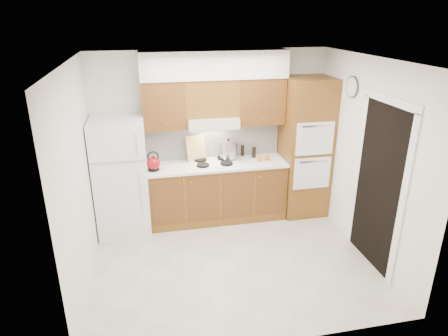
% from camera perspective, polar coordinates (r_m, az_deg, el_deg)
% --- Properties ---
extents(floor, '(3.60, 3.60, 0.00)m').
position_cam_1_polar(floor, '(5.49, 1.16, -12.94)').
color(floor, beige).
rests_on(floor, ground).
extents(ceiling, '(3.60, 3.60, 0.00)m').
position_cam_1_polar(ceiling, '(4.56, 1.41, 15.13)').
color(ceiling, white).
rests_on(ceiling, wall_back).
extents(wall_back, '(3.60, 0.02, 2.60)m').
position_cam_1_polar(wall_back, '(6.27, -1.81, 4.71)').
color(wall_back, white).
rests_on(wall_back, floor).
extents(wall_left, '(0.02, 3.00, 2.60)m').
position_cam_1_polar(wall_left, '(4.83, -20.03, -1.82)').
color(wall_left, white).
rests_on(wall_left, floor).
extents(wall_right, '(0.02, 3.00, 2.60)m').
position_cam_1_polar(wall_right, '(5.55, 19.71, 1.18)').
color(wall_right, white).
rests_on(wall_right, floor).
extents(fridge, '(0.75, 0.72, 1.72)m').
position_cam_1_polar(fridge, '(6.00, -14.47, -1.21)').
color(fridge, white).
rests_on(fridge, floor).
extents(base_cabinets, '(2.11, 0.60, 0.90)m').
position_cam_1_polar(base_cabinets, '(6.30, -1.02, -3.47)').
color(base_cabinets, brown).
rests_on(base_cabinets, floor).
extents(countertop, '(2.13, 0.62, 0.04)m').
position_cam_1_polar(countertop, '(6.11, -1.03, 0.49)').
color(countertop, white).
rests_on(countertop, base_cabinets).
extents(backsplash, '(2.11, 0.03, 0.56)m').
position_cam_1_polar(backsplash, '(6.28, -1.55, 3.99)').
color(backsplash, white).
rests_on(backsplash, countertop).
extents(oven_cabinet, '(0.70, 0.65, 2.20)m').
position_cam_1_polar(oven_cabinet, '(6.43, 11.48, 2.85)').
color(oven_cabinet, brown).
rests_on(oven_cabinet, floor).
extents(upper_cab_left, '(0.63, 0.33, 0.70)m').
position_cam_1_polar(upper_cab_left, '(5.90, -8.53, 8.93)').
color(upper_cab_left, brown).
rests_on(upper_cab_left, wall_back).
extents(upper_cab_right, '(0.73, 0.33, 0.70)m').
position_cam_1_polar(upper_cab_right, '(6.14, 5.08, 9.58)').
color(upper_cab_right, brown).
rests_on(upper_cab_right, wall_back).
extents(range_hood, '(0.75, 0.45, 0.15)m').
position_cam_1_polar(range_hood, '(5.98, -1.70, 6.62)').
color(range_hood, silver).
rests_on(range_hood, wall_back).
extents(upper_cab_over_hood, '(0.75, 0.33, 0.55)m').
position_cam_1_polar(upper_cab_over_hood, '(5.96, -1.84, 10.02)').
color(upper_cab_over_hood, brown).
rests_on(upper_cab_over_hood, range_hood).
extents(soffit, '(2.13, 0.36, 0.40)m').
position_cam_1_polar(soffit, '(5.88, -1.37, 14.56)').
color(soffit, silver).
rests_on(soffit, wall_back).
extents(cooktop, '(0.74, 0.50, 0.01)m').
position_cam_1_polar(cooktop, '(6.11, -1.53, 0.75)').
color(cooktop, white).
rests_on(cooktop, countertop).
extents(doorway, '(0.02, 0.90, 2.10)m').
position_cam_1_polar(doorway, '(5.36, 21.15, -2.61)').
color(doorway, black).
rests_on(doorway, floor).
extents(wall_clock, '(0.02, 0.30, 0.30)m').
position_cam_1_polar(wall_clock, '(5.79, 17.87, 10.96)').
color(wall_clock, '#3F3833').
rests_on(wall_clock, wall_right).
extents(kettle, '(0.25, 0.25, 0.19)m').
position_cam_1_polar(kettle, '(5.88, -10.03, 0.62)').
color(kettle, '#9B0B0E').
rests_on(kettle, countertop).
extents(cutting_board, '(0.32, 0.17, 0.40)m').
position_cam_1_polar(cutting_board, '(6.16, -4.00, 2.80)').
color(cutting_board, tan).
rests_on(cutting_board, countertop).
extents(stock_pot, '(0.28, 0.28, 0.27)m').
position_cam_1_polar(stock_pot, '(6.21, 0.62, 2.69)').
color(stock_pot, '#AAAAAE').
rests_on(stock_pot, cooktop).
extents(condiment_a, '(0.07, 0.07, 0.22)m').
position_cam_1_polar(condiment_a, '(6.35, 1.62, 2.56)').
color(condiment_a, black).
rests_on(condiment_a, countertop).
extents(condiment_b, '(0.07, 0.07, 0.17)m').
position_cam_1_polar(condiment_b, '(6.41, 2.68, 2.51)').
color(condiment_b, black).
rests_on(condiment_b, countertop).
extents(condiment_c, '(0.07, 0.07, 0.17)m').
position_cam_1_polar(condiment_c, '(6.35, 4.31, 2.26)').
color(condiment_c, black).
rests_on(condiment_c, countertop).
extents(orange_near, '(0.10, 0.10, 0.08)m').
position_cam_1_polar(orange_near, '(6.25, 6.15, 1.47)').
color(orange_near, orange).
rests_on(orange_near, countertop).
extents(orange_far, '(0.10, 0.10, 0.07)m').
position_cam_1_polar(orange_far, '(6.20, 5.11, 1.30)').
color(orange_far, '#D6530B').
rests_on(orange_far, countertop).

